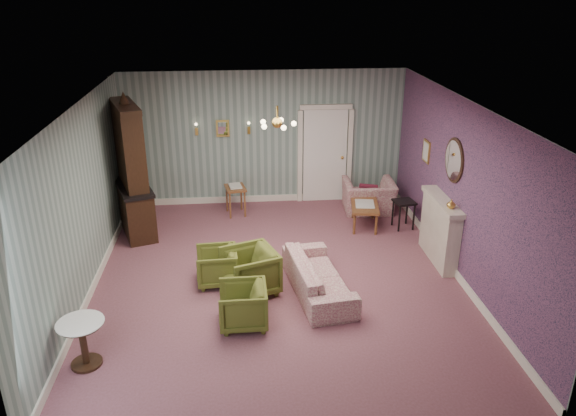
{
  "coord_description": "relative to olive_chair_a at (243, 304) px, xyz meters",
  "views": [
    {
      "loc": [
        -0.6,
        -8.06,
        4.63
      ],
      "look_at": [
        0.2,
        0.4,
        1.1
      ],
      "focal_mm": 34.49,
      "sensor_mm": 36.0,
      "label": 1
    }
  ],
  "objects": [
    {
      "name": "olive_chair_b",
      "position": [
        0.13,
        0.91,
        0.06
      ],
      "size": [
        0.95,
        0.98,
        0.8
      ],
      "primitive_type": "imported",
      "rotation": [
        0.0,
        0.0,
        -1.23
      ],
      "color": "#575C20",
      "rests_on": "floor"
    },
    {
      "name": "fireplace",
      "position": [
        3.47,
        1.68,
        0.23
      ],
      "size": [
        0.3,
        1.4,
        1.16
      ],
      "primitive_type": null,
      "color": "beige",
      "rests_on": "floor"
    },
    {
      "name": "framed_print",
      "position": [
        3.58,
        3.03,
        1.25
      ],
      "size": [
        0.04,
        0.34,
        0.42
      ],
      "primitive_type": null,
      "color": "gold",
      "rests_on": "wall_right"
    },
    {
      "name": "mantel_vase",
      "position": [
        3.45,
        1.28,
        0.89
      ],
      "size": [
        0.15,
        0.15,
        0.15
      ],
      "primitive_type": "imported",
      "color": "gold",
      "rests_on": "fireplace"
    },
    {
      "name": "burgundy_cushion",
      "position": [
        2.7,
        3.82,
        0.13
      ],
      "size": [
        0.41,
        0.28,
        0.39
      ],
      "primitive_type": "cube",
      "rotation": [
        0.17,
        0.0,
        -0.35
      ],
      "color": "maroon",
      "rests_on": "wingback_chair"
    },
    {
      "name": "dresser",
      "position": [
        -2.04,
        3.46,
        1.0
      ],
      "size": [
        1.05,
        1.71,
        2.69
      ],
      "primitive_type": null,
      "rotation": [
        0.0,
        0.0,
        0.33
      ],
      "color": "black",
      "rests_on": "floor"
    },
    {
      "name": "chandelier",
      "position": [
        0.61,
        1.28,
        2.28
      ],
      "size": [
        0.56,
        0.56,
        0.36
      ],
      "primitive_type": null,
      "color": "gold",
      "rests_on": "ceiling"
    },
    {
      "name": "olive_chair_a",
      "position": [
        0.0,
        0.0,
        0.0
      ],
      "size": [
        0.63,
        0.68,
        0.69
      ],
      "primitive_type": "imported",
      "rotation": [
        0.0,
        0.0,
        -1.56
      ],
      "color": "#575C20",
      "rests_on": "floor"
    },
    {
      "name": "floor",
      "position": [
        0.61,
        1.28,
        -0.35
      ],
      "size": [
        7.0,
        7.0,
        0.0
      ],
      "primitive_type": "plane",
      "color": "#7F4956",
      "rests_on": "ground"
    },
    {
      "name": "gilt_mirror_back",
      "position": [
        -0.29,
        4.74,
        1.35
      ],
      "size": [
        0.28,
        0.06,
        0.36
      ],
      "primitive_type": null,
      "color": "gold",
      "rests_on": "wall_back"
    },
    {
      "name": "sofa_chintz",
      "position": [
        1.21,
        0.8,
        0.03
      ],
      "size": [
        0.82,
        1.99,
        0.76
      ],
      "primitive_type": "imported",
      "rotation": [
        0.0,
        0.0,
        1.71
      ],
      "color": "#8F3952",
      "rests_on": "floor"
    },
    {
      "name": "wall_right",
      "position": [
        3.61,
        1.28,
        1.1
      ],
      "size": [
        0.0,
        7.0,
        7.0
      ],
      "primitive_type": "plane",
      "rotation": [
        1.57,
        0.0,
        -1.57
      ],
      "color": "slate",
      "rests_on": "ground"
    },
    {
      "name": "coffee_table",
      "position": [
        2.49,
        3.23,
        -0.1
      ],
      "size": [
        0.67,
        1.02,
        0.48
      ],
      "primitive_type": null,
      "rotation": [
        0.0,
        0.0,
        -0.16
      ],
      "color": "brown",
      "rests_on": "floor"
    },
    {
      "name": "olive_chair_c",
      "position": [
        -0.4,
        1.24,
        -0.01
      ],
      "size": [
        0.64,
        0.68,
        0.66
      ],
      "primitive_type": "imported",
      "rotation": [
        0.0,
        0.0,
        -1.51
      ],
      "color": "#575C20",
      "rests_on": "floor"
    },
    {
      "name": "ceiling",
      "position": [
        0.61,
        1.28,
        2.55
      ],
      "size": [
        7.0,
        7.0,
        0.0
      ],
      "primitive_type": "plane",
      "rotation": [
        3.14,
        0.0,
        0.0
      ],
      "color": "white",
      "rests_on": "ground"
    },
    {
      "name": "sconce_right",
      "position": [
        0.26,
        4.72,
        1.35
      ],
      "size": [
        0.16,
        0.12,
        0.3
      ],
      "primitive_type": null,
      "color": "gold",
      "rests_on": "wall_back"
    },
    {
      "name": "wall_left",
      "position": [
        -2.39,
        1.28,
        1.1
      ],
      "size": [
        0.0,
        7.0,
        7.0
      ],
      "primitive_type": "plane",
      "rotation": [
        1.57,
        0.0,
        1.57
      ],
      "color": "slate",
      "rests_on": "ground"
    },
    {
      "name": "oval_mirror",
      "position": [
        3.57,
        1.68,
        1.5
      ],
      "size": [
        0.04,
        0.76,
        0.84
      ],
      "primitive_type": null,
      "color": "white",
      "rests_on": "wall_right"
    },
    {
      "name": "wall_back",
      "position": [
        0.61,
        4.78,
        1.1
      ],
      "size": [
        6.0,
        0.0,
        6.0
      ],
      "primitive_type": "plane",
      "rotation": [
        1.57,
        0.0,
        0.0
      ],
      "color": "slate",
      "rests_on": "ground"
    },
    {
      "name": "door",
      "position": [
        1.91,
        4.74,
        0.73
      ],
      "size": [
        1.12,
        0.12,
        2.16
      ],
      "primitive_type": null,
      "color": "white",
      "rests_on": "floor"
    },
    {
      "name": "nesting_table",
      "position": [
        -0.07,
        4.09,
        -0.01
      ],
      "size": [
        0.48,
        0.57,
        0.67
      ],
      "primitive_type": null,
      "rotation": [
        0.0,
        0.0,
        0.17
      ],
      "color": "brown",
      "rests_on": "floor"
    },
    {
      "name": "sconce_left",
      "position": [
        -0.84,
        4.72,
        1.35
      ],
      "size": [
        0.16,
        0.12,
        0.3
      ],
      "primitive_type": null,
      "color": "gold",
      "rests_on": "wall_back"
    },
    {
      "name": "wall_front",
      "position": [
        0.61,
        -2.22,
        1.1
      ],
      "size": [
        6.0,
        0.0,
        6.0
      ],
      "primitive_type": "plane",
      "rotation": [
        -1.57,
        0.0,
        0.0
      ],
      "color": "slate",
      "rests_on": "ground"
    },
    {
      "name": "side_table_black",
      "position": [
        3.25,
        3.07,
        -0.06
      ],
      "size": [
        0.44,
        0.44,
        0.58
      ],
      "primitive_type": null,
      "rotation": [
        0.0,
        0.0,
        0.16
      ],
      "color": "black",
      "rests_on": "floor"
    },
    {
      "name": "wingback_chair",
      "position": [
        2.75,
        3.97,
        0.11
      ],
      "size": [
        1.08,
        0.72,
        0.92
      ],
      "primitive_type": "imported",
      "rotation": [
        0.0,
        0.0,
        3.1
      ],
      "color": "#8F3952",
      "rests_on": "floor"
    },
    {
      "name": "wall_right_floral",
      "position": [
        3.59,
        1.28,
        1.1
      ],
      "size": [
        0.0,
        7.0,
        7.0
      ],
      "primitive_type": "plane",
      "rotation": [
        1.57,
        0.0,
        -1.57
      ],
      "color": "#A1507B",
      "rests_on": "ground"
    },
    {
      "name": "pedestal_table",
      "position": [
        -2.04,
        -0.72,
        -0.02
      ],
      "size": [
        0.66,
        0.66,
        0.65
      ],
      "primitive_type": null,
      "rotation": [
        0.0,
        0.0,
        0.11
      ],
      "color": "black",
      "rests_on": "floor"
    }
  ]
}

